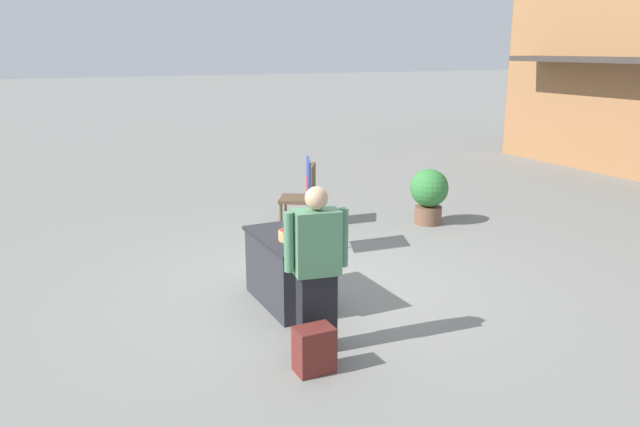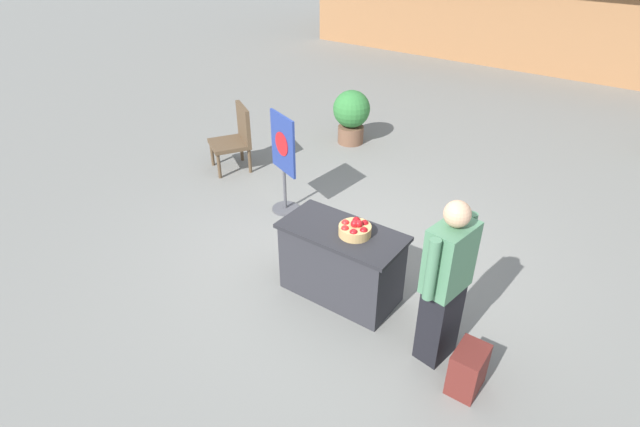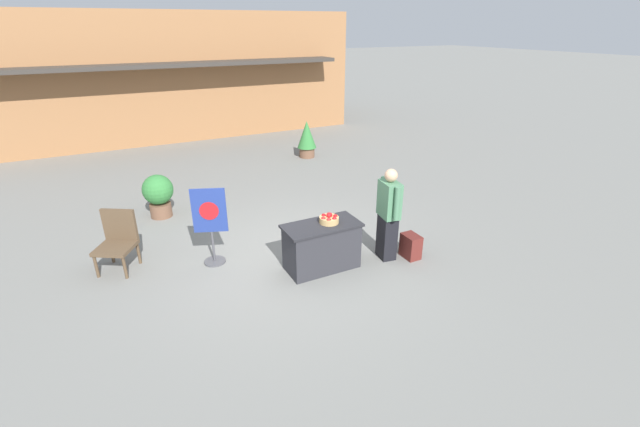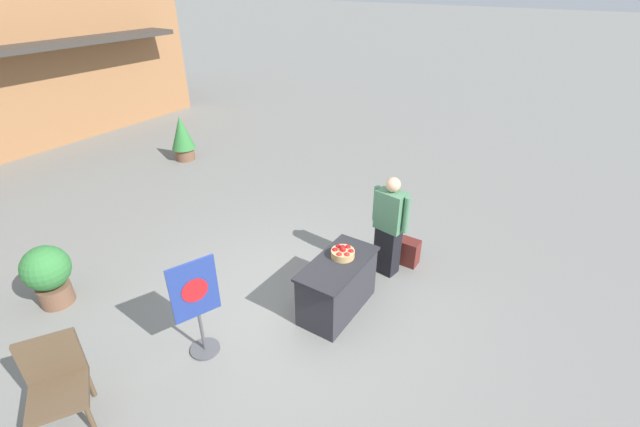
# 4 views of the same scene
# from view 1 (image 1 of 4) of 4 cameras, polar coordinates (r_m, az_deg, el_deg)

# --- Properties ---
(ground_plane) EXTENTS (120.00, 120.00, 0.00)m
(ground_plane) POSITION_cam_1_polar(r_m,az_deg,el_deg) (7.67, 0.38, -6.48)
(ground_plane) COLOR slate
(display_table) EXTENTS (1.24, 0.61, 0.79)m
(display_table) POSITION_cam_1_polar(r_m,az_deg,el_deg) (7.00, -2.99, -5.18)
(display_table) COLOR #2D2D33
(display_table) RESTS_ON ground_plane
(apple_basket) EXTENTS (0.31, 0.31, 0.16)m
(apple_basket) POSITION_cam_1_polar(r_m,az_deg,el_deg) (6.74, -2.50, -1.89)
(apple_basket) COLOR tan
(apple_basket) RESTS_ON display_table
(person_visitor) EXTENTS (0.33, 0.60, 1.60)m
(person_visitor) POSITION_cam_1_polar(r_m,az_deg,el_deg) (5.79, -0.32, -5.14)
(person_visitor) COLOR black
(person_visitor) RESTS_ON ground_plane
(backpack) EXTENTS (0.24, 0.34, 0.42)m
(backpack) POSITION_cam_1_polar(r_m,az_deg,el_deg) (5.65, -0.52, -12.34)
(backpack) COLOR maroon
(backpack) RESTS_ON ground_plane
(poster_board) EXTENTS (0.53, 0.36, 1.33)m
(poster_board) POSITION_cam_1_polar(r_m,az_deg,el_deg) (8.63, -1.04, 0.97)
(poster_board) COLOR #4C4C51
(poster_board) RESTS_ON ground_plane
(patio_chair) EXTENTS (0.76, 0.76, 0.98)m
(patio_chair) POSITION_cam_1_polar(r_m,az_deg,el_deg) (10.14, -1.49, 1.94)
(patio_chair) COLOR brown
(patio_chair) RESTS_ON ground_plane
(potted_plant_near_left) EXTENTS (0.62, 0.62, 0.91)m
(potted_plant_near_left) POSITION_cam_1_polar(r_m,az_deg,el_deg) (10.29, 9.95, 1.85)
(potted_plant_near_left) COLOR brown
(potted_plant_near_left) RESTS_ON ground_plane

